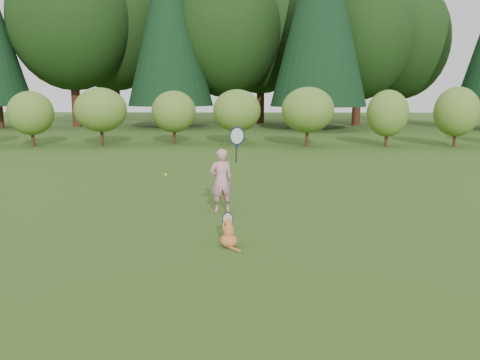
# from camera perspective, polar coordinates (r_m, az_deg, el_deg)

# --- Properties ---
(ground) EXTENTS (100.00, 100.00, 0.00)m
(ground) POSITION_cam_1_polar(r_m,az_deg,el_deg) (8.30, -1.52, -5.77)
(ground) COLOR #284D15
(ground) RESTS_ON ground
(shrub_row) EXTENTS (28.00, 3.00, 2.80)m
(shrub_row) POSITION_cam_1_polar(r_m,az_deg,el_deg) (20.98, 0.24, 8.01)
(shrub_row) COLOR #5D7223
(shrub_row) RESTS_ON ground
(woodland_backdrop) EXTENTS (48.00, 10.00, 15.00)m
(woodland_backdrop) POSITION_cam_1_polar(r_m,az_deg,el_deg) (31.38, 0.63, 20.04)
(woodland_backdrop) COLOR black
(woodland_backdrop) RESTS_ON ground
(child) EXTENTS (0.74, 0.47, 1.90)m
(child) POSITION_cam_1_polar(r_m,az_deg,el_deg) (9.21, -2.23, 0.12)
(child) COLOR pink
(child) RESTS_ON ground
(cat) EXTENTS (0.39, 0.64, 0.62)m
(cat) POSITION_cam_1_polar(r_m,az_deg,el_deg) (7.23, -1.40, -6.31)
(cat) COLOR #D15A28
(cat) RESTS_ON ground
(tennis_ball) EXTENTS (0.06, 0.06, 0.06)m
(tennis_ball) POSITION_cam_1_polar(r_m,az_deg,el_deg) (10.28, -9.03, 0.64)
(tennis_ball) COLOR yellow
(tennis_ball) RESTS_ON ground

